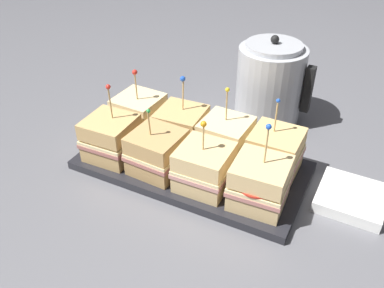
% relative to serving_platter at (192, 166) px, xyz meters
% --- Properties ---
extents(ground_plane, '(6.00, 6.00, 0.00)m').
position_rel_serving_platter_xyz_m(ground_plane, '(0.00, 0.00, -0.01)').
color(ground_plane, slate).
extents(serving_platter, '(0.48, 0.24, 0.02)m').
position_rel_serving_platter_xyz_m(serving_platter, '(0.00, 0.00, 0.00)').
color(serving_platter, '#232328').
rests_on(serving_platter, ground_plane).
extents(sandwich_front_far_left, '(0.11, 0.11, 0.17)m').
position_rel_serving_platter_xyz_m(sandwich_front_far_left, '(-0.17, -0.06, 0.05)').
color(sandwich_front_far_left, tan).
rests_on(sandwich_front_far_left, serving_platter).
extents(sandwich_front_center_left, '(0.11, 0.11, 0.15)m').
position_rel_serving_platter_xyz_m(sandwich_front_center_left, '(-0.05, -0.05, 0.05)').
color(sandwich_front_center_left, tan).
rests_on(sandwich_front_center_left, serving_platter).
extents(sandwich_front_center_right, '(0.11, 0.11, 0.15)m').
position_rel_serving_platter_xyz_m(sandwich_front_center_right, '(0.05, -0.05, 0.05)').
color(sandwich_front_center_right, '#DBB77A').
rests_on(sandwich_front_center_right, serving_platter).
extents(sandwich_front_far_right, '(0.11, 0.11, 0.17)m').
position_rel_serving_platter_xyz_m(sandwich_front_far_right, '(0.17, -0.05, 0.05)').
color(sandwich_front_far_right, '#DBB77A').
rests_on(sandwich_front_far_right, serving_platter).
extents(sandwich_back_far_left, '(0.11, 0.11, 0.16)m').
position_rel_serving_platter_xyz_m(sandwich_back_far_left, '(-0.17, 0.05, 0.05)').
color(sandwich_back_far_left, beige).
rests_on(sandwich_back_far_left, serving_platter).
extents(sandwich_back_center_left, '(0.11, 0.11, 0.17)m').
position_rel_serving_platter_xyz_m(sandwich_back_center_left, '(-0.05, 0.05, 0.05)').
color(sandwich_back_center_left, tan).
rests_on(sandwich_back_center_left, serving_platter).
extents(sandwich_back_center_right, '(0.11, 0.11, 0.16)m').
position_rel_serving_platter_xyz_m(sandwich_back_center_right, '(0.05, 0.06, 0.05)').
color(sandwich_back_center_right, beige).
rests_on(sandwich_back_center_right, serving_platter).
extents(sandwich_back_far_right, '(0.10, 0.11, 0.17)m').
position_rel_serving_platter_xyz_m(sandwich_back_far_right, '(0.16, 0.05, 0.05)').
color(sandwich_back_far_right, tan).
rests_on(sandwich_back_far_right, serving_platter).
extents(kettle_steel, '(0.19, 0.17, 0.22)m').
position_rel_serving_platter_xyz_m(kettle_steel, '(0.08, 0.28, 0.09)').
color(kettle_steel, '#B7BABF').
rests_on(kettle_steel, ground_plane).
extents(napkin_stack, '(0.13, 0.13, 0.02)m').
position_rel_serving_platter_xyz_m(napkin_stack, '(0.33, 0.05, 0.00)').
color(napkin_stack, white).
rests_on(napkin_stack, ground_plane).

